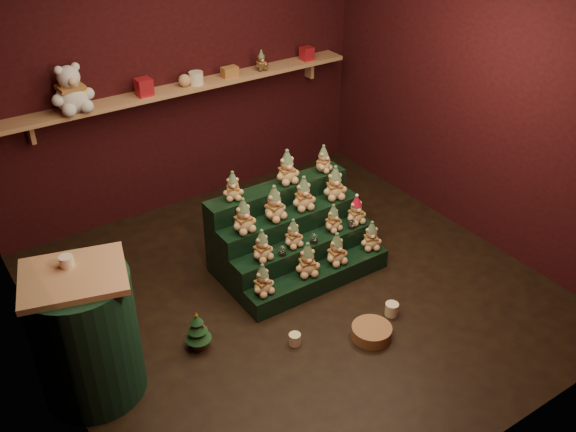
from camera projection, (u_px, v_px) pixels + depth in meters
ground at (296, 293)px, 5.57m from camera, size 4.00×4.00×0.00m
back_wall at (179, 72)px, 6.28m from camera, size 4.00×0.10×2.80m
front_wall at (517, 288)px, 3.39m from camera, size 4.00×0.10×2.80m
left_wall at (18, 230)px, 3.86m from camera, size 0.10×4.00×2.80m
right_wall at (483, 93)px, 5.81m from camera, size 0.10×4.00×2.80m
back_shelf at (188, 88)px, 6.21m from camera, size 3.60×0.26×0.24m
riser_tier_front at (319, 279)px, 5.60m from camera, size 1.40×0.22×0.18m
riser_tier_midfront at (304, 258)px, 5.71m from camera, size 1.40×0.22×0.36m
riser_tier_midback at (291, 238)px, 5.82m from camera, size 1.40×0.22×0.54m
riser_tier_back at (277, 219)px, 5.92m from camera, size 1.40×0.22×0.72m
teddy_0 at (263, 279)px, 5.22m from camera, size 0.22×0.20×0.28m
teddy_1 at (307, 259)px, 5.43m from camera, size 0.27×0.25×0.30m
teddy_2 at (336, 249)px, 5.58m from camera, size 0.21×0.19×0.29m
teddy_3 at (371, 235)px, 5.77m from camera, size 0.25×0.24×0.27m
teddy_4 at (262, 245)px, 5.32m from camera, size 0.22×0.20×0.28m
teddy_5 at (293, 233)px, 5.49m from camera, size 0.19×0.18×0.26m
teddy_6 at (333, 218)px, 5.71m from camera, size 0.20×0.19×0.25m
teddy_7 at (356, 210)px, 5.81m from camera, size 0.20×0.19×0.27m
teddy_8 at (243, 215)px, 5.35m from camera, size 0.22×0.20×0.30m
teddy_9 at (274, 203)px, 5.51m from camera, size 0.27×0.25×0.31m
teddy_10 at (304, 193)px, 5.67m from camera, size 0.25×0.23×0.31m
teddy_11 at (335, 183)px, 5.83m from camera, size 0.27×0.26×0.31m
teddy_12 at (233, 186)px, 5.47m from camera, size 0.23×0.22×0.25m
teddy_13 at (287, 167)px, 5.70m from camera, size 0.24×0.22×0.31m
teddy_14 at (323, 159)px, 5.90m from camera, size 0.24×0.23×0.25m
snow_globe_a at (282, 250)px, 5.42m from camera, size 0.07×0.07×0.09m
snow_globe_b at (314, 238)px, 5.57m from camera, size 0.07×0.07×0.09m
snow_globe_c at (352, 224)px, 5.77m from camera, size 0.07×0.07×0.09m
side_table at (86, 335)px, 4.38m from camera, size 0.80×0.72×1.03m
table_ornament at (66, 261)px, 4.16m from camera, size 0.09×0.09×0.07m
mini_christmas_tree at (198, 330)px, 4.91m from camera, size 0.21×0.21×0.35m
mug_left at (295, 339)px, 5.01m from camera, size 0.09×0.09×0.09m
mug_right at (392, 309)px, 5.30m from camera, size 0.11×0.11×0.11m
wicker_basket at (372, 332)px, 5.08m from camera, size 0.37×0.37×0.10m
white_bear at (69, 82)px, 5.51m from camera, size 0.40×0.36×0.53m
brown_bear at (261, 61)px, 6.51m from camera, size 0.16×0.14×0.20m
gift_tin_red_a at (144, 87)px, 5.93m from camera, size 0.14×0.14×0.16m
gift_tin_cream at (196, 78)px, 6.19m from camera, size 0.14×0.14×0.12m
gift_tin_red_b at (307, 53)px, 6.81m from camera, size 0.12×0.12×0.14m
shelf_plush_ball at (185, 80)px, 6.13m from camera, size 0.12×0.12×0.12m
scarf_gift_box at (230, 72)px, 6.37m from camera, size 0.16×0.10×0.10m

